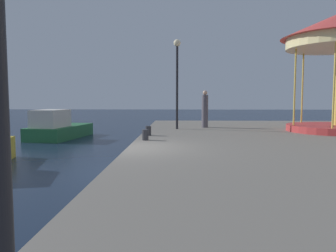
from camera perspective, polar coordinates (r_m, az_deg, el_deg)
The scene contains 6 objects.
ground_plane at distance 10.71m, azimuth -7.03°, elevation -7.92°, with size 120.00×120.00×0.00m, color #162338.
motorboat_green at distance 20.27m, azimuth -18.69°, elevation -0.33°, with size 2.80×4.88×1.73m.
lamp_post_mid_promenade at distance 16.73m, azimuth 1.60°, elevation 10.00°, with size 0.36×0.36×4.52m.
bollard_center at distance 12.22m, azimuth -3.99°, elevation -1.56°, with size 0.24×0.24×0.40m, color #2D2D33.
bollard_north at distance 13.76m, azimuth -3.47°, elevation -0.84°, with size 0.24×0.24×0.40m, color #2D2D33.
person_near_carousel at distance 17.65m, azimuth 6.46°, elevation 2.78°, with size 0.34×0.34×1.98m.
Camera 1 is at (1.63, -10.32, 2.36)m, focal length 34.92 mm.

